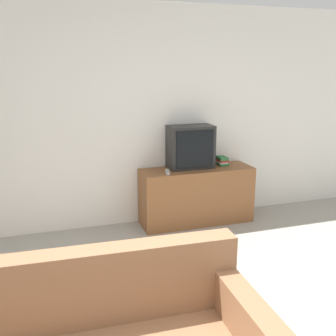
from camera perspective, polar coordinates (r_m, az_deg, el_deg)
The scene contains 5 objects.
wall_back at distance 4.65m, azimuth -7.19°, elevation 7.19°, with size 9.00×0.06×2.60m.
tv_stand at distance 4.86m, azimuth 4.14°, elevation -4.01°, with size 1.37×0.44×0.69m.
television at distance 4.75m, azimuth 3.30°, elevation 3.09°, with size 0.54×0.30×0.52m.
book_stack at distance 4.94m, azimuth 7.86°, elevation 1.04°, with size 0.13×0.20×0.11m.
remote_on_stand at distance 4.55m, azimuth -0.06°, elevation -0.57°, with size 0.09×0.20×0.02m.
Camera 1 is at (-0.85, -1.51, 1.88)m, focal length 42.00 mm.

